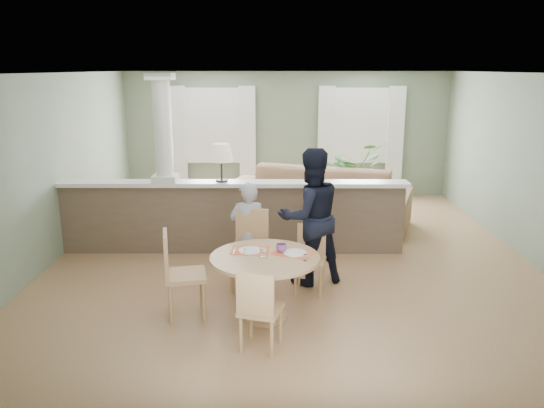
{
  "coord_description": "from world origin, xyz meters",
  "views": [
    {
      "loc": [
        -0.25,
        -7.59,
        2.77
      ],
      "look_at": [
        -0.29,
        -1.0,
        1.07
      ],
      "focal_mm": 35.0,
      "sensor_mm": 36.0,
      "label": 1
    }
  ],
  "objects_px": {
    "dining_table": "(265,269)",
    "man_person": "(310,217)",
    "houseplant": "(352,176)",
    "chair_far_boy": "(250,245)",
    "child_person": "(248,232)",
    "chair_near": "(259,307)",
    "chair_side": "(178,270)",
    "chair_far_man": "(310,256)",
    "sofa": "(315,197)"
  },
  "relations": [
    {
      "from": "dining_table",
      "to": "man_person",
      "type": "xyz_separation_m",
      "value": [
        0.56,
        1.05,
        0.31
      ]
    },
    {
      "from": "houseplant",
      "to": "man_person",
      "type": "height_order",
      "value": "man_person"
    },
    {
      "from": "chair_far_boy",
      "to": "child_person",
      "type": "xyz_separation_m",
      "value": [
        -0.03,
        0.2,
        0.12
      ]
    },
    {
      "from": "houseplant",
      "to": "chair_far_boy",
      "type": "relative_size",
      "value": 1.35
    },
    {
      "from": "chair_near",
      "to": "man_person",
      "type": "height_order",
      "value": "man_person"
    },
    {
      "from": "chair_far_boy",
      "to": "chair_side",
      "type": "bearing_deg",
      "value": -121.92
    },
    {
      "from": "child_person",
      "to": "chair_far_man",
      "type": "bearing_deg",
      "value": 152.65
    },
    {
      "from": "dining_table",
      "to": "chair_far_boy",
      "type": "bearing_deg",
      "value": 103.05
    },
    {
      "from": "sofa",
      "to": "man_person",
      "type": "bearing_deg",
      "value": -76.91
    },
    {
      "from": "sofa",
      "to": "chair_far_boy",
      "type": "relative_size",
      "value": 3.31
    },
    {
      "from": "chair_side",
      "to": "man_person",
      "type": "bearing_deg",
      "value": -68.46
    },
    {
      "from": "chair_far_boy",
      "to": "chair_near",
      "type": "distance_m",
      "value": 1.68
    },
    {
      "from": "houseplant",
      "to": "chair_far_man",
      "type": "distance_m",
      "value": 4.19
    },
    {
      "from": "chair_side",
      "to": "child_person",
      "type": "xyz_separation_m",
      "value": [
        0.74,
        1.08,
        0.12
      ]
    },
    {
      "from": "chair_far_man",
      "to": "child_person",
      "type": "distance_m",
      "value": 0.89
    },
    {
      "from": "chair_near",
      "to": "man_person",
      "type": "bearing_deg",
      "value": -93.05
    },
    {
      "from": "houseplant",
      "to": "chair_near",
      "type": "xyz_separation_m",
      "value": [
        -1.69,
        -5.57,
        -0.2
      ]
    },
    {
      "from": "sofa",
      "to": "child_person",
      "type": "height_order",
      "value": "child_person"
    },
    {
      "from": "chair_far_man",
      "to": "chair_near",
      "type": "distance_m",
      "value": 1.64
    },
    {
      "from": "houseplant",
      "to": "chair_far_man",
      "type": "relative_size",
      "value": 1.6
    },
    {
      "from": "chair_side",
      "to": "chair_far_man",
      "type": "bearing_deg",
      "value": -76.26
    },
    {
      "from": "chair_far_boy",
      "to": "chair_side",
      "type": "distance_m",
      "value": 1.17
    },
    {
      "from": "houseplant",
      "to": "chair_far_man",
      "type": "bearing_deg",
      "value": -104.96
    },
    {
      "from": "houseplant",
      "to": "chair_near",
      "type": "bearing_deg",
      "value": -106.87
    },
    {
      "from": "dining_table",
      "to": "child_person",
      "type": "bearing_deg",
      "value": 102.48
    },
    {
      "from": "chair_far_man",
      "to": "child_person",
      "type": "height_order",
      "value": "child_person"
    },
    {
      "from": "chair_far_man",
      "to": "man_person",
      "type": "xyz_separation_m",
      "value": [
        0.01,
        0.28,
        0.43
      ]
    },
    {
      "from": "houseplant",
      "to": "dining_table",
      "type": "relative_size",
      "value": 1.11
    },
    {
      "from": "dining_table",
      "to": "sofa",
      "type": "bearing_deg",
      "value": 77.56
    },
    {
      "from": "dining_table",
      "to": "chair_far_man",
      "type": "distance_m",
      "value": 0.95
    },
    {
      "from": "chair_near",
      "to": "child_person",
      "type": "distance_m",
      "value": 1.89
    },
    {
      "from": "chair_side",
      "to": "man_person",
      "type": "distance_m",
      "value": 1.88
    },
    {
      "from": "man_person",
      "to": "chair_side",
      "type": "bearing_deg",
      "value": 13.14
    },
    {
      "from": "chair_far_boy",
      "to": "chair_near",
      "type": "xyz_separation_m",
      "value": [
        0.16,
        -1.67,
        -0.07
      ]
    },
    {
      "from": "sofa",
      "to": "child_person",
      "type": "bearing_deg",
      "value": -93.24
    },
    {
      "from": "dining_table",
      "to": "chair_far_man",
      "type": "relative_size",
      "value": 1.44
    },
    {
      "from": "chair_far_man",
      "to": "chair_near",
      "type": "xyz_separation_m",
      "value": [
        -0.61,
        -1.52,
        0.02
      ]
    },
    {
      "from": "houseplant",
      "to": "man_person",
      "type": "xyz_separation_m",
      "value": [
        -1.07,
        -3.76,
        0.22
      ]
    },
    {
      "from": "chair_side",
      "to": "child_person",
      "type": "bearing_deg",
      "value": -46.18
    },
    {
      "from": "sofa",
      "to": "man_person",
      "type": "xyz_separation_m",
      "value": [
        -0.27,
        -2.74,
        0.41
      ]
    },
    {
      "from": "sofa",
      "to": "chair_far_man",
      "type": "bearing_deg",
      "value": -76.57
    },
    {
      "from": "houseplant",
      "to": "chair_near",
      "type": "distance_m",
      "value": 5.82
    },
    {
      "from": "houseplant",
      "to": "chair_side",
      "type": "bearing_deg",
      "value": -118.73
    },
    {
      "from": "dining_table",
      "to": "chair_far_boy",
      "type": "xyz_separation_m",
      "value": [
        -0.21,
        0.91,
        -0.03
      ]
    },
    {
      "from": "dining_table",
      "to": "chair_far_boy",
      "type": "relative_size",
      "value": 1.22
    },
    {
      "from": "houseplant",
      "to": "chair_far_man",
      "type": "height_order",
      "value": "houseplant"
    },
    {
      "from": "houseplant",
      "to": "chair_far_man",
      "type": "xyz_separation_m",
      "value": [
        -1.08,
        -4.05,
        -0.21
      ]
    },
    {
      "from": "chair_far_man",
      "to": "chair_near",
      "type": "height_order",
      "value": "chair_near"
    },
    {
      "from": "sofa",
      "to": "chair_far_boy",
      "type": "height_order",
      "value": "chair_far_boy"
    },
    {
      "from": "chair_far_man",
      "to": "sofa",
      "type": "bearing_deg",
      "value": 95.44
    }
  ]
}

